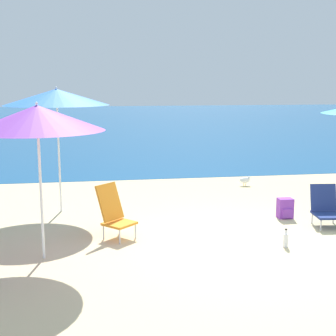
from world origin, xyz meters
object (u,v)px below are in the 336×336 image
at_px(beach_chair_orange, 114,211).
at_px(water_bottle, 286,240).
at_px(beach_umbrella_purple, 37,118).
at_px(backpack_purple, 285,208).
at_px(beach_umbrella_blue, 57,97).
at_px(beach_chair_navy, 326,207).
at_px(seagull, 245,180).

xyz_separation_m(beach_chair_orange, water_bottle, (2.50, -0.86, -0.31)).
bearing_deg(beach_umbrella_purple, backpack_purple, 18.23).
height_order(beach_chair_orange, water_bottle, beach_chair_orange).
distance_m(beach_umbrella_blue, beach_chair_orange, 2.59).
xyz_separation_m(beach_umbrella_purple, beach_chair_navy, (4.62, 0.85, -1.62)).
distance_m(beach_umbrella_blue, backpack_purple, 4.62).
relative_size(beach_umbrella_purple, seagull, 8.03).
distance_m(beach_umbrella_blue, water_bottle, 4.73).
distance_m(beach_umbrella_purple, beach_chair_orange, 1.98).
bearing_deg(beach_chair_orange, beach_umbrella_purple, 173.58).
height_order(beach_chair_orange, seagull, beach_chair_orange).
bearing_deg(water_bottle, seagull, 79.73).
bearing_deg(water_bottle, beach_umbrella_blue, 143.43).
distance_m(beach_umbrella_blue, seagull, 4.93).
bearing_deg(water_bottle, beach_chair_orange, 161.04).
bearing_deg(backpack_purple, beach_chair_orange, -169.06).
bearing_deg(seagull, beach_chair_navy, -83.75).
bearing_deg(beach_umbrella_blue, backpack_purple, -15.06).
relative_size(beach_umbrella_purple, beach_umbrella_blue, 0.92).
bearing_deg(water_bottle, beach_umbrella_purple, 178.30).
bearing_deg(beach_chair_orange, beach_umbrella_blue, 75.67).
distance_m(beach_umbrella_purple, beach_chair_navy, 4.97).
relative_size(beach_chair_orange, water_bottle, 3.01).
distance_m(beach_chair_orange, seagull, 4.67).
height_order(beach_chair_navy, backpack_purple, beach_chair_navy).
bearing_deg(beach_umbrella_blue, water_bottle, -36.57).
bearing_deg(beach_chair_orange, backpack_purple, -32.26).
bearing_deg(beach_umbrella_blue, beach_chair_orange, -61.13).
height_order(water_bottle, seagull, water_bottle).
xyz_separation_m(beach_chair_navy, beach_chair_orange, (-3.61, -0.09, 0.10)).
bearing_deg(beach_umbrella_purple, seagull, 43.77).
bearing_deg(beach_umbrella_purple, beach_umbrella_blue, 88.11).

